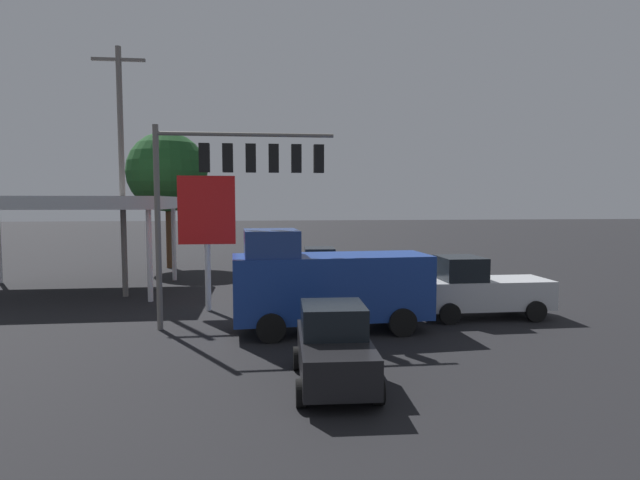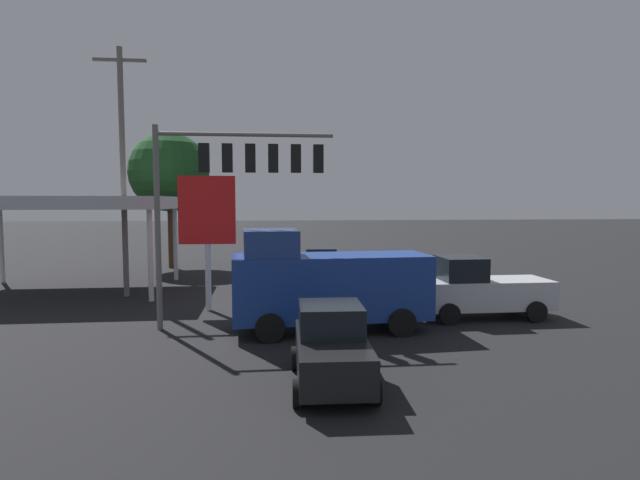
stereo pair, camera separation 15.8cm
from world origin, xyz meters
TOP-DOWN VIEW (x-y plane):
  - ground_plane at (0.00, 0.00)m, footprint 200.00×200.00m
  - traffic_signal_assembly at (3.21, -0.02)m, footprint 6.28×0.43m
  - utility_pole at (8.85, -6.53)m, footprint 2.40×0.26m
  - gas_station_canopy at (12.12, -8.28)m, footprint 10.64×7.41m
  - price_sign at (4.57, -2.99)m, footprint 2.31×0.27m
  - sedan_far at (-0.86, -9.90)m, footprint 2.25×4.49m
  - delivery_truck at (0.10, 0.84)m, footprint 6.93×2.88m
  - pickup_parked at (-6.06, -0.58)m, footprint 5.21×2.28m
  - hatchback_crossing at (0.55, 5.93)m, footprint 2.07×3.86m
  - street_tree at (8.68, -16.81)m, footprint 5.34×5.34m

SIDE VIEW (x-z plane):
  - ground_plane at x=0.00m, z-range 0.00..0.00m
  - hatchback_crossing at x=0.55m, z-range -0.04..1.93m
  - sedan_far at x=-0.86m, z-range -0.01..1.92m
  - pickup_parked at x=-6.06m, z-range -0.09..2.31m
  - delivery_truck at x=0.10m, z-range -0.10..3.48m
  - price_sign at x=4.57m, z-range 1.16..6.74m
  - gas_station_canopy at x=12.12m, z-range 2.04..6.82m
  - traffic_signal_assembly at x=3.21m, z-range 1.96..9.14m
  - utility_pole at x=8.85m, z-range 0.29..11.96m
  - street_tree at x=8.68m, z-range 1.90..11.08m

